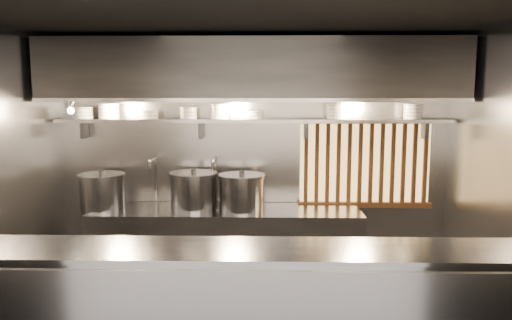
{
  "coord_description": "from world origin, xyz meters",
  "views": [
    {
      "loc": [
        0.15,
        -4.3,
        2.21
      ],
      "look_at": [
        0.05,
        0.55,
        1.54
      ],
      "focal_mm": 35.0,
      "sensor_mm": 36.0,
      "label": 1
    }
  ],
  "objects_px": {
    "heat_lamp": "(69,105)",
    "pendant_bulb": "(244,114)",
    "stock_pot_right": "(242,192)",
    "stock_pot_mid": "(194,190)",
    "stock_pot_left": "(102,192)"
  },
  "relations": [
    {
      "from": "heat_lamp",
      "to": "stock_pot_right",
      "type": "bearing_deg",
      "value": 7.52
    },
    {
      "from": "heat_lamp",
      "to": "pendant_bulb",
      "type": "bearing_deg",
      "value": 11.0
    },
    {
      "from": "stock_pot_left",
      "to": "heat_lamp",
      "type": "bearing_deg",
      "value": -132.05
    },
    {
      "from": "stock_pot_left",
      "to": "pendant_bulb",
      "type": "bearing_deg",
      "value": 3.58
    },
    {
      "from": "pendant_bulb",
      "to": "stock_pot_left",
      "type": "relative_size",
      "value": 0.28
    },
    {
      "from": "stock_pot_mid",
      "to": "stock_pot_right",
      "type": "bearing_deg",
      "value": -7.15
    },
    {
      "from": "heat_lamp",
      "to": "stock_pot_mid",
      "type": "bearing_deg",
      "value": 13.73
    },
    {
      "from": "pendant_bulb",
      "to": "stock_pot_right",
      "type": "relative_size",
      "value": 0.33
    },
    {
      "from": "heat_lamp",
      "to": "stock_pot_left",
      "type": "height_order",
      "value": "heat_lamp"
    },
    {
      "from": "heat_lamp",
      "to": "stock_pot_mid",
      "type": "distance_m",
      "value": 1.6
    },
    {
      "from": "pendant_bulb",
      "to": "stock_pot_right",
      "type": "height_order",
      "value": "pendant_bulb"
    },
    {
      "from": "pendant_bulb",
      "to": "stock_pot_left",
      "type": "distance_m",
      "value": 1.79
    },
    {
      "from": "stock_pot_right",
      "to": "stock_pot_mid",
      "type": "bearing_deg",
      "value": 172.85
    },
    {
      "from": "heat_lamp",
      "to": "stock_pot_left",
      "type": "relative_size",
      "value": 0.53
    },
    {
      "from": "heat_lamp",
      "to": "pendant_bulb",
      "type": "height_order",
      "value": "heat_lamp"
    }
  ]
}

